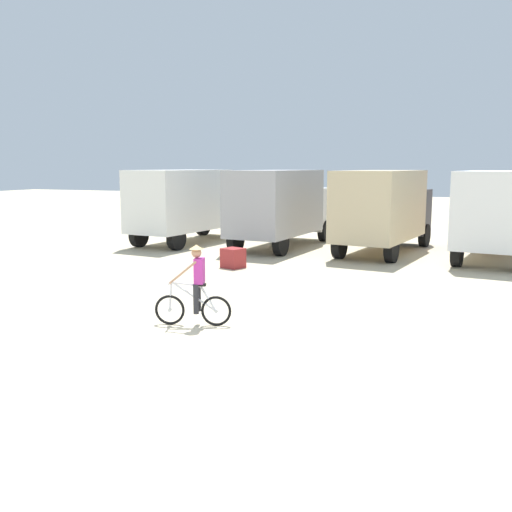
# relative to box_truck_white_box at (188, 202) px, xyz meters

# --- Properties ---
(ground_plane) EXTENTS (120.00, 120.00, 0.00)m
(ground_plane) POSITION_rel_box_truck_white_box_xyz_m (7.30, -13.59, -1.87)
(ground_plane) COLOR beige
(box_truck_white_box) EXTENTS (3.08, 6.96, 3.35)m
(box_truck_white_box) POSITION_rel_box_truck_white_box_xyz_m (0.00, 0.00, 0.00)
(box_truck_white_box) COLOR white
(box_truck_white_box) RESTS_ON ground
(box_truck_grey_hauler) EXTENTS (2.84, 6.90, 3.35)m
(box_truck_grey_hauler) POSITION_rel_box_truck_white_box_xyz_m (4.52, 0.17, 0.00)
(box_truck_grey_hauler) COLOR #9E9EA3
(box_truck_grey_hauler) RESTS_ON ground
(box_truck_tan_camper) EXTENTS (3.13, 6.98, 3.35)m
(box_truck_tan_camper) POSITION_rel_box_truck_white_box_xyz_m (8.96, 0.22, 0.00)
(box_truck_tan_camper) COLOR #CCB78E
(box_truck_tan_camper) RESTS_ON ground
(box_truck_avon_van) EXTENTS (3.07, 6.96, 3.35)m
(box_truck_avon_van) POSITION_rel_box_truck_white_box_xyz_m (13.25, 0.04, 0.00)
(box_truck_avon_van) COLOR white
(box_truck_avon_van) RESTS_ON ground
(cyclist_orange_shirt) EXTENTS (1.67, 0.67, 1.82)m
(cyclist_orange_shirt) POSITION_rel_box_truck_white_box_xyz_m (7.13, -12.47, -1.03)
(cyclist_orange_shirt) COLOR black
(cyclist_orange_shirt) RESTS_ON ground
(supply_crate) EXTENTS (0.85, 0.82, 0.69)m
(supply_crate) POSITION_rel_box_truck_white_box_xyz_m (4.78, -5.37, -1.53)
(supply_crate) COLOR #9E2D2D
(supply_crate) RESTS_ON ground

